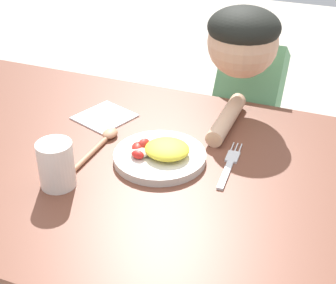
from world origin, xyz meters
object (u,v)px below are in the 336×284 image
Objects in this scene: fork at (229,165)px; drinking_cup at (56,165)px; spoon at (103,141)px; plate at (160,154)px; person at (244,131)px.

drinking_cup is at bearing 118.74° from fork.
fork is 1.03× the size of spoon.
spoon is at bearing 87.17° from drinking_cup.
fork is at bearing 12.65° from plate.
drinking_cup reaches higher than plate.
spoon is 0.19× the size of person.
person is (0.27, 0.61, -0.19)m from drinking_cup.
person reaches higher than fork.
fork is at bearing -85.22° from spoon.
drinking_cup is 0.69m from person.
person reaches higher than drinking_cup.
plate is 0.24m from drinking_cup.
plate is 1.12× the size of spoon.
person is at bearing 66.32° from drinking_cup.
plate is at bearing 45.42° from drinking_cup.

